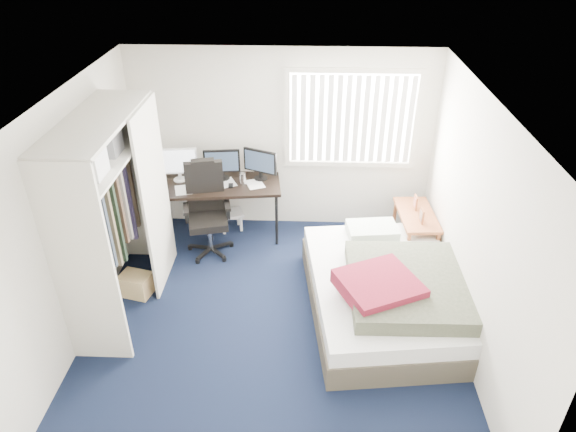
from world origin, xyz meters
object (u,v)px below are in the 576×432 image
(nightstand, at_px, (416,218))
(bed, at_px, (388,291))
(desk, at_px, (219,181))
(office_chair, at_px, (208,218))

(nightstand, xyz_separation_m, bed, (-0.48, -1.18, -0.24))
(desk, bearing_deg, bed, -36.69)
(office_chair, bearing_deg, nightstand, 0.19)
(desk, height_order, office_chair, desk)
(nightstand, bearing_deg, desk, 171.53)
(office_chair, distance_m, bed, 2.51)
(nightstand, height_order, bed, nightstand)
(desk, height_order, bed, desk)
(office_chair, height_order, bed, office_chair)
(desk, xyz_separation_m, office_chair, (-0.11, -0.39, -0.34))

